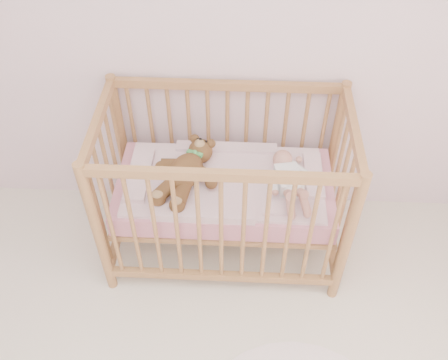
# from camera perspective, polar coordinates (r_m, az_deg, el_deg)

# --- Properties ---
(wall_back) EXTENTS (4.00, 0.02, 2.70)m
(wall_back) POSITION_cam_1_polar(r_m,az_deg,el_deg) (2.65, -3.07, 18.38)
(wall_back) COLOR silver
(wall_back) RESTS_ON floor
(crib) EXTENTS (1.36, 0.76, 1.00)m
(crib) POSITION_cam_1_polar(r_m,az_deg,el_deg) (2.84, 0.05, -0.96)
(crib) COLOR #B8824E
(crib) RESTS_ON floor
(mattress) EXTENTS (1.22, 0.62, 0.13)m
(mattress) POSITION_cam_1_polar(r_m,az_deg,el_deg) (2.85, 0.05, -1.17)
(mattress) COLOR pink
(mattress) RESTS_ON crib
(blanket) EXTENTS (1.10, 0.58, 0.06)m
(blanket) POSITION_cam_1_polar(r_m,az_deg,el_deg) (2.80, 0.05, -0.12)
(blanket) COLOR pink
(blanket) RESTS_ON mattress
(baby) EXTENTS (0.33, 0.53, 0.12)m
(baby) POSITION_cam_1_polar(r_m,az_deg,el_deg) (2.74, 7.42, 0.41)
(baby) COLOR white
(baby) RESTS_ON blanket
(teddy_bear) EXTENTS (0.56, 0.66, 0.15)m
(teddy_bear) POSITION_cam_1_polar(r_m,az_deg,el_deg) (2.74, -4.41, 0.97)
(teddy_bear) COLOR brown
(teddy_bear) RESTS_ON blanket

